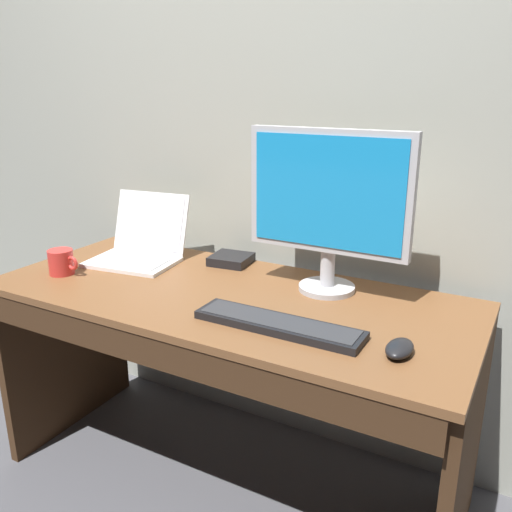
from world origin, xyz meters
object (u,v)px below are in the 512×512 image
object	(u,v)px
wired_keyboard	(278,324)
computer_mouse	(400,348)
coffee_mug	(62,262)
external_drive_box	(231,259)
laptop_white	(139,248)
external_monitor	(328,201)

from	to	relation	value
wired_keyboard	computer_mouse	world-z (taller)	computer_mouse
coffee_mug	computer_mouse	bearing A→B (deg)	-0.97
computer_mouse	external_drive_box	bearing A→B (deg)	152.71
laptop_white	coffee_mug	xyz separation A→B (m)	(-0.13, -0.25, -0.01)
external_drive_box	coffee_mug	distance (m)	0.60
laptop_white	external_monitor	bearing A→B (deg)	2.80
wired_keyboard	external_drive_box	world-z (taller)	external_drive_box
wired_keyboard	external_drive_box	distance (m)	0.58
laptop_white	wired_keyboard	bearing A→B (deg)	-20.98
external_monitor	wired_keyboard	xyz separation A→B (m)	(-0.01, -0.32, -0.28)
external_monitor	wired_keyboard	world-z (taller)	external_monitor
coffee_mug	external_drive_box	bearing A→B (deg)	39.99
laptop_white	external_drive_box	world-z (taller)	laptop_white
wired_keyboard	coffee_mug	size ratio (longest dim) A/B	3.90
laptop_white	wired_keyboard	distance (m)	0.78
wired_keyboard	external_drive_box	bearing A→B (deg)	134.32
external_monitor	external_drive_box	distance (m)	0.51
external_monitor	wired_keyboard	bearing A→B (deg)	-91.48
external_drive_box	coffee_mug	xyz separation A→B (m)	(-0.46, -0.38, 0.03)
wired_keyboard	computer_mouse	size ratio (longest dim) A/B	4.37
wired_keyboard	coffee_mug	bearing A→B (deg)	178.03
external_monitor	coffee_mug	bearing A→B (deg)	-161.83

